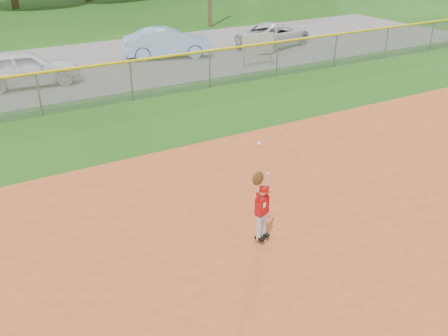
{
  "coord_description": "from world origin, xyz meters",
  "views": [
    {
      "loc": [
        -6.22,
        -7.34,
        5.91
      ],
      "look_at": [
        -1.17,
        1.22,
        1.1
      ],
      "focal_mm": 40.0,
      "sensor_mm": 36.0,
      "label": 1
    }
  ],
  "objects_px": {
    "car_white_a": "(25,68)",
    "car_blue": "(168,43)",
    "sponsor_sign": "(258,45)",
    "ballplayer": "(261,205)",
    "car_white_b": "(274,34)"
  },
  "relations": [
    {
      "from": "car_white_a",
      "to": "ballplayer",
      "type": "relative_size",
      "value": 1.95
    },
    {
      "from": "car_white_b",
      "to": "car_blue",
      "type": "bearing_deg",
      "value": 67.15
    },
    {
      "from": "sponsor_sign",
      "to": "ballplayer",
      "type": "distance_m",
      "value": 14.61
    },
    {
      "from": "car_white_a",
      "to": "car_blue",
      "type": "height_order",
      "value": "car_white_a"
    },
    {
      "from": "car_blue",
      "to": "ballplayer",
      "type": "height_order",
      "value": "ballplayer"
    },
    {
      "from": "car_white_a",
      "to": "car_blue",
      "type": "xyz_separation_m",
      "value": [
        7.11,
        1.61,
        -0.02
      ]
    },
    {
      "from": "ballplayer",
      "to": "sponsor_sign",
      "type": "bearing_deg",
      "value": 56.23
    },
    {
      "from": "car_white_b",
      "to": "ballplayer",
      "type": "distance_m",
      "value": 18.96
    },
    {
      "from": "car_white_b",
      "to": "ballplayer",
      "type": "relative_size",
      "value": 2.09
    },
    {
      "from": "sponsor_sign",
      "to": "ballplayer",
      "type": "relative_size",
      "value": 0.77
    },
    {
      "from": "car_white_a",
      "to": "car_blue",
      "type": "bearing_deg",
      "value": -73.75
    },
    {
      "from": "car_white_a",
      "to": "car_blue",
      "type": "distance_m",
      "value": 7.29
    },
    {
      "from": "sponsor_sign",
      "to": "ballplayer",
      "type": "xyz_separation_m",
      "value": [
        -8.12,
        -12.15,
        -0.08
      ]
    },
    {
      "from": "car_white_a",
      "to": "sponsor_sign",
      "type": "xyz_separation_m",
      "value": [
        9.99,
        -2.1,
        0.23
      ]
    },
    {
      "from": "car_white_b",
      "to": "car_white_a",
      "type": "bearing_deg",
      "value": 77.3
    }
  ]
}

